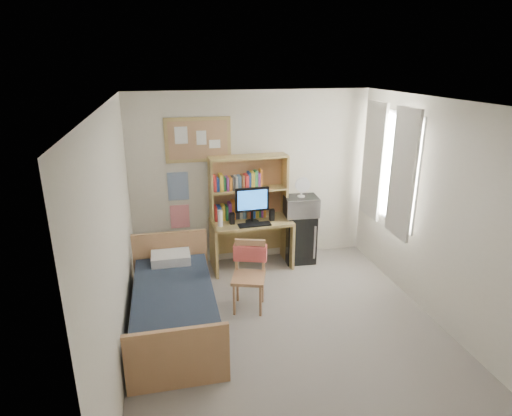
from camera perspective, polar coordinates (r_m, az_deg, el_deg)
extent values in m
cube|color=gray|center=(5.17, 4.47, -16.42)|extent=(3.60, 4.20, 0.02)
cube|color=white|center=(4.23, 5.40, 13.73)|extent=(3.60, 4.20, 0.02)
cube|color=silver|center=(6.47, -0.60, 3.95)|extent=(3.60, 0.04, 2.60)
cube|color=silver|center=(2.86, 18.06, -18.22)|extent=(3.60, 0.04, 2.60)
cube|color=silver|center=(4.38, -18.28, -4.60)|extent=(0.04, 4.20, 2.60)
cube|color=silver|center=(5.34, 23.69, -1.04)|extent=(0.04, 4.20, 2.60)
cube|color=white|center=(6.19, 17.32, 5.24)|extent=(0.10, 1.40, 1.70)
cube|color=beige|center=(5.84, 18.96, 4.28)|extent=(0.04, 0.55, 1.70)
cube|color=beige|center=(6.52, 15.39, 6.09)|extent=(0.04, 0.55, 1.70)
cube|color=tan|center=(6.21, -7.74, 9.00)|extent=(0.94, 0.03, 0.64)
cube|color=#255296|center=(6.35, -10.35, 2.87)|extent=(0.30, 0.01, 0.42)
cube|color=#F42B43|center=(6.49, -10.11, -1.12)|extent=(0.28, 0.01, 0.36)
cube|color=tan|center=(6.48, -0.63, -4.77)|extent=(1.21, 0.64, 0.74)
cube|color=tan|center=(5.38, -0.99, -9.22)|extent=(0.55, 0.55, 0.88)
cube|color=black|center=(6.71, 5.80, -3.89)|extent=(0.48, 0.48, 0.76)
cube|color=#1B2331|center=(5.16, -10.81, -13.26)|extent=(0.94, 1.88, 0.52)
cube|color=tan|center=(6.32, -0.99, 2.78)|extent=(1.17, 0.34, 0.95)
cube|color=black|center=(6.19, -0.52, 0.41)|extent=(0.50, 0.06, 0.53)
cube|color=black|center=(6.15, -0.20, -2.24)|extent=(0.48, 0.17, 0.02)
cube|color=black|center=(6.19, -3.21, -1.42)|extent=(0.07, 0.07, 0.17)
cube|color=black|center=(6.32, 2.12, -0.92)|extent=(0.07, 0.07, 0.17)
cylinder|color=white|center=(6.11, -4.80, -1.37)|extent=(0.07, 0.07, 0.24)
cube|color=#D55451|center=(5.45, -0.78, -5.99)|extent=(0.44, 0.25, 0.20)
cube|color=#B5B5BA|center=(6.51, 6.00, 0.30)|extent=(0.52, 0.41, 0.29)
cylinder|color=white|center=(6.42, 6.08, 2.70)|extent=(0.24, 0.24, 0.28)
cube|color=white|center=(5.67, -11.30, -6.52)|extent=(0.49, 0.35, 0.12)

